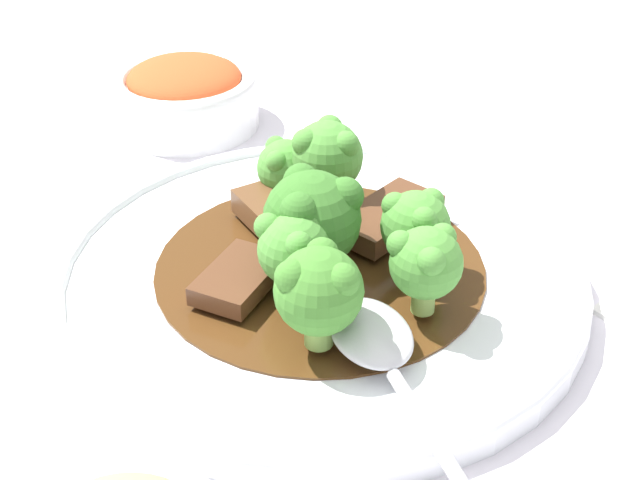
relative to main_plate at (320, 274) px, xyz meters
The scene contains 14 objects.
ground_plane 0.01m from the main_plate, ahead, with size 4.00×4.00×0.00m, color silver.
main_plate is the anchor object (origin of this frame).
beef_strip_0 0.05m from the main_plate, 165.46° to the left, with size 0.06×0.05×0.01m.
beef_strip_1 0.06m from the main_plate, ahead, with size 0.07×0.04×0.01m.
beef_strip_2 0.06m from the main_plate, 83.83° to the left, with size 0.04×0.05×0.02m.
broccoli_floret_0 0.07m from the main_plate, 49.34° to the right, with size 0.04×0.04×0.05m.
broccoli_floret_1 0.08m from the main_plate, 43.39° to the left, with size 0.05×0.05×0.06m.
broccoli_floret_2 0.04m from the main_plate, 166.08° to the right, with size 0.06×0.06×0.06m.
broccoli_floret_3 0.05m from the main_plate, 156.52° to the right, with size 0.04×0.04×0.05m.
broccoli_floret_4 0.08m from the main_plate, 133.48° to the right, with size 0.05×0.05×0.06m.
broccoli_floret_5 0.08m from the main_plate, 63.54° to the left, with size 0.04×0.04×0.04m.
broccoli_floret_6 0.08m from the main_plate, 82.71° to the right, with size 0.04×0.04×0.05m.
serving_spoon 0.10m from the main_plate, 113.58° to the right, with size 0.11×0.21×0.01m.
side_bowl_kimchi 0.24m from the main_plate, 72.68° to the left, with size 0.11×0.11×0.05m.
Camera 1 is at (-0.29, -0.31, 0.31)m, focal length 50.00 mm.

